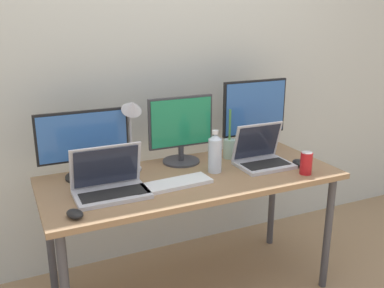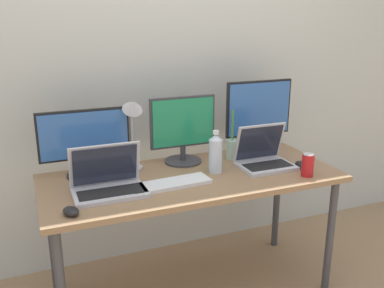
{
  "view_description": "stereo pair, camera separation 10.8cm",
  "coord_description": "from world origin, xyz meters",
  "px_view_note": "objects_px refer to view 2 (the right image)",
  "views": [
    {
      "loc": [
        -0.91,
        -1.98,
        1.59
      ],
      "look_at": [
        0.0,
        0.0,
        0.92
      ],
      "focal_mm": 40.0,
      "sensor_mm": 36.0,
      "label": 1
    },
    {
      "loc": [
        -0.81,
        -2.02,
        1.59
      ],
      "look_at": [
        0.0,
        0.0,
        0.92
      ],
      "focal_mm": 40.0,
      "sensor_mm": 36.0,
      "label": 2
    }
  ],
  "objects_px": {
    "monitor_center": "(183,129)",
    "water_bottle": "(216,154)",
    "laptop_silver": "(108,182)",
    "monitor_right": "(259,114)",
    "keyboard_main": "(170,184)",
    "bamboo_vase": "(232,148)",
    "work_desk": "(192,187)",
    "mouse_by_laptop": "(302,165)",
    "monitor_left": "(85,141)",
    "desk_lamp": "(133,120)",
    "laptop_secondary": "(263,157)",
    "soda_can_near_keyboard": "(308,165)",
    "mouse_by_keyboard": "(71,211)"
  },
  "relations": [
    {
      "from": "monitor_center",
      "to": "water_bottle",
      "type": "xyz_separation_m",
      "value": [
        0.11,
        -0.23,
        -0.09
      ]
    },
    {
      "from": "work_desk",
      "to": "desk_lamp",
      "type": "bearing_deg",
      "value": 147.3
    },
    {
      "from": "water_bottle",
      "to": "bamboo_vase",
      "type": "distance_m",
      "value": 0.27
    },
    {
      "from": "monitor_right",
      "to": "keyboard_main",
      "type": "distance_m",
      "value": 0.82
    },
    {
      "from": "mouse_by_laptop",
      "to": "soda_can_near_keyboard",
      "type": "bearing_deg",
      "value": -107.08
    },
    {
      "from": "monitor_left",
      "to": "monitor_right",
      "type": "distance_m",
      "value": 1.08
    },
    {
      "from": "monitor_right",
      "to": "desk_lamp",
      "type": "xyz_separation_m",
      "value": [
        -0.82,
        -0.07,
        0.05
      ]
    },
    {
      "from": "keyboard_main",
      "to": "mouse_by_laptop",
      "type": "distance_m",
      "value": 0.79
    },
    {
      "from": "desk_lamp",
      "to": "work_desk",
      "type": "bearing_deg",
      "value": -32.7
    },
    {
      "from": "desk_lamp",
      "to": "laptop_silver",
      "type": "bearing_deg",
      "value": -129.65
    },
    {
      "from": "laptop_silver",
      "to": "water_bottle",
      "type": "relative_size",
      "value": 1.47
    },
    {
      "from": "work_desk",
      "to": "laptop_secondary",
      "type": "distance_m",
      "value": 0.46
    },
    {
      "from": "monitor_left",
      "to": "laptop_silver",
      "type": "height_order",
      "value": "monitor_left"
    },
    {
      "from": "bamboo_vase",
      "to": "work_desk",
      "type": "bearing_deg",
      "value": -152.0
    },
    {
      "from": "laptop_silver",
      "to": "monitor_right",
      "type": "bearing_deg",
      "value": 16.63
    },
    {
      "from": "monitor_left",
      "to": "monitor_right",
      "type": "bearing_deg",
      "value": 1.72
    },
    {
      "from": "mouse_by_laptop",
      "to": "work_desk",
      "type": "bearing_deg",
      "value": 175.0
    },
    {
      "from": "monitor_center",
      "to": "laptop_secondary",
      "type": "height_order",
      "value": "monitor_center"
    },
    {
      "from": "monitor_right",
      "to": "keyboard_main",
      "type": "height_order",
      "value": "monitor_right"
    },
    {
      "from": "monitor_center",
      "to": "desk_lamp",
      "type": "relative_size",
      "value": 0.91
    },
    {
      "from": "laptop_silver",
      "to": "mouse_by_laptop",
      "type": "height_order",
      "value": "laptop_silver"
    },
    {
      "from": "mouse_by_laptop",
      "to": "desk_lamp",
      "type": "xyz_separation_m",
      "value": [
        -0.9,
        0.3,
        0.28
      ]
    },
    {
      "from": "monitor_right",
      "to": "laptop_silver",
      "type": "xyz_separation_m",
      "value": [
        -1.02,
        -0.3,
        -0.19
      ]
    },
    {
      "from": "monitor_right",
      "to": "mouse_by_keyboard",
      "type": "xyz_separation_m",
      "value": [
        -1.22,
        -0.49,
        -0.23
      ]
    },
    {
      "from": "mouse_by_laptop",
      "to": "laptop_silver",
      "type": "bearing_deg",
      "value": -177.41
    },
    {
      "from": "laptop_silver",
      "to": "desk_lamp",
      "type": "height_order",
      "value": "desk_lamp"
    },
    {
      "from": "laptop_silver",
      "to": "water_bottle",
      "type": "xyz_separation_m",
      "value": [
        0.61,
        0.05,
        0.05
      ]
    },
    {
      "from": "work_desk",
      "to": "soda_can_near_keyboard",
      "type": "height_order",
      "value": "soda_can_near_keyboard"
    },
    {
      "from": "monitor_center",
      "to": "laptop_secondary",
      "type": "bearing_deg",
      "value": -30.43
    },
    {
      "from": "mouse_by_keyboard",
      "to": "desk_lamp",
      "type": "distance_m",
      "value": 0.64
    },
    {
      "from": "laptop_silver",
      "to": "mouse_by_laptop",
      "type": "distance_m",
      "value": 1.1
    },
    {
      "from": "water_bottle",
      "to": "monitor_left",
      "type": "bearing_deg",
      "value": 162.05
    },
    {
      "from": "laptop_secondary",
      "to": "water_bottle",
      "type": "bearing_deg",
      "value": 178.28
    },
    {
      "from": "laptop_secondary",
      "to": "desk_lamp",
      "type": "relative_size",
      "value": 0.7
    },
    {
      "from": "laptop_secondary",
      "to": "mouse_by_keyboard",
      "type": "bearing_deg",
      "value": -168.27
    },
    {
      "from": "work_desk",
      "to": "bamboo_vase",
      "type": "xyz_separation_m",
      "value": [
        0.33,
        0.18,
        0.13
      ]
    },
    {
      "from": "mouse_by_laptop",
      "to": "soda_can_near_keyboard",
      "type": "distance_m",
      "value": 0.14
    },
    {
      "from": "monitor_center",
      "to": "water_bottle",
      "type": "distance_m",
      "value": 0.27
    },
    {
      "from": "keyboard_main",
      "to": "bamboo_vase",
      "type": "height_order",
      "value": "bamboo_vase"
    },
    {
      "from": "mouse_by_laptop",
      "to": "water_bottle",
      "type": "height_order",
      "value": "water_bottle"
    },
    {
      "from": "monitor_left",
      "to": "monitor_right",
      "type": "xyz_separation_m",
      "value": [
        1.08,
        0.03,
        0.05
      ]
    },
    {
      "from": "laptop_silver",
      "to": "mouse_by_keyboard",
      "type": "xyz_separation_m",
      "value": [
        -0.2,
        -0.19,
        -0.04
      ]
    },
    {
      "from": "monitor_center",
      "to": "monitor_right",
      "type": "xyz_separation_m",
      "value": [
        0.51,
        0.02,
        0.04
      ]
    },
    {
      "from": "monitor_right",
      "to": "work_desk",
      "type": "bearing_deg",
      "value": -155.9
    },
    {
      "from": "work_desk",
      "to": "mouse_by_laptop",
      "type": "height_order",
      "value": "mouse_by_laptop"
    },
    {
      "from": "monitor_center",
      "to": "desk_lamp",
      "type": "height_order",
      "value": "desk_lamp"
    },
    {
      "from": "monitor_left",
      "to": "soda_can_near_keyboard",
      "type": "height_order",
      "value": "monitor_left"
    },
    {
      "from": "keyboard_main",
      "to": "soda_can_near_keyboard",
      "type": "relative_size",
      "value": 3.33
    },
    {
      "from": "monitor_right",
      "to": "water_bottle",
      "type": "distance_m",
      "value": 0.5
    },
    {
      "from": "work_desk",
      "to": "keyboard_main",
      "type": "height_order",
      "value": "keyboard_main"
    }
  ]
}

